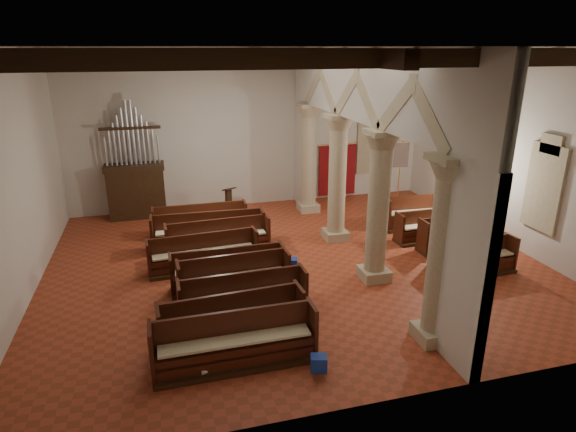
% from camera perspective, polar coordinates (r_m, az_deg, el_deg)
% --- Properties ---
extents(floor, '(14.00, 14.00, 0.00)m').
position_cam_1_polar(floor, '(14.16, 0.88, -5.63)').
color(floor, '#9A3921').
rests_on(floor, ground).
extents(ceiling, '(14.00, 14.00, 0.00)m').
position_cam_1_polar(ceiling, '(12.83, 1.02, 19.44)').
color(ceiling, black).
rests_on(ceiling, wall_back).
extents(wall_back, '(14.00, 0.02, 6.00)m').
position_cam_1_polar(wall_back, '(18.91, -4.17, 10.24)').
color(wall_back, beige).
rests_on(wall_back, floor).
extents(wall_front, '(14.00, 0.02, 6.00)m').
position_cam_1_polar(wall_front, '(7.85, 13.17, -3.52)').
color(wall_front, beige).
rests_on(wall_front, floor).
extents(wall_left, '(0.02, 12.00, 6.00)m').
position_cam_1_polar(wall_left, '(13.14, -29.92, 3.63)').
color(wall_left, beige).
rests_on(wall_left, floor).
extents(wall_right, '(0.02, 12.00, 6.00)m').
position_cam_1_polar(wall_right, '(16.50, 25.20, 7.13)').
color(wall_right, beige).
rests_on(wall_right, floor).
extents(ceiling_beams, '(13.80, 11.80, 0.30)m').
position_cam_1_polar(ceiling_beams, '(12.83, 1.02, 18.64)').
color(ceiling_beams, '#331F10').
rests_on(ceiling_beams, wall_back).
extents(arcade, '(0.90, 11.90, 6.00)m').
position_cam_1_polar(arcade, '(13.66, 8.33, 8.96)').
color(arcade, '#BEAD8D').
rests_on(arcade, floor).
extents(window_right_a, '(0.03, 1.00, 2.20)m').
position_cam_1_polar(window_right_a, '(15.58, 28.18, 2.98)').
color(window_right_a, '#357759').
rests_on(window_right_a, wall_right).
extents(window_right_b, '(0.03, 1.00, 2.20)m').
position_cam_1_polar(window_right_b, '(18.58, 19.95, 6.46)').
color(window_right_b, '#357759').
rests_on(window_right_b, wall_right).
extents(window_back, '(1.00, 0.03, 2.20)m').
position_cam_1_polar(window_back, '(20.56, 9.85, 8.49)').
color(window_back, '#357759').
rests_on(window_back, wall_back).
extents(pipe_organ, '(2.10, 0.85, 4.40)m').
position_cam_1_polar(pipe_organ, '(18.44, -17.61, 3.97)').
color(pipe_organ, '#331F10').
rests_on(pipe_organ, floor).
extents(lectern, '(0.53, 0.56, 1.08)m').
position_cam_1_polar(lectern, '(18.26, -7.03, 1.57)').
color(lectern, '#392212').
rests_on(lectern, floor).
extents(dossal_curtain, '(1.80, 0.07, 2.17)m').
position_cam_1_polar(dossal_curtain, '(20.15, 5.86, 5.44)').
color(dossal_curtain, maroon).
rests_on(dossal_curtain, floor).
extents(processional_banner, '(0.62, 0.78, 2.69)m').
position_cam_1_polar(processional_banner, '(19.63, 12.97, 3.68)').
color(processional_banner, '#331F10').
rests_on(processional_banner, floor).
extents(hymnal_box_a, '(0.36, 0.32, 0.31)m').
position_cam_1_polar(hymnal_box_a, '(9.67, 3.66, -17.00)').
color(hymnal_box_a, navy).
rests_on(hymnal_box_a, floor).
extents(hymnal_box_b, '(0.38, 0.33, 0.33)m').
position_cam_1_polar(hymnal_box_b, '(11.04, -0.48, -11.84)').
color(hymnal_box_b, '#151895').
rests_on(hymnal_box_b, floor).
extents(hymnal_box_c, '(0.41, 0.37, 0.33)m').
position_cam_1_polar(hymnal_box_c, '(13.48, 0.40, -5.72)').
color(hymnal_box_c, navy).
rests_on(hymnal_box_c, floor).
extents(tube_heater_a, '(0.93, 0.40, 0.10)m').
position_cam_1_polar(tube_heater_a, '(9.87, -7.59, -16.98)').
color(tube_heater_a, white).
rests_on(tube_heater_a, floor).
extents(tube_heater_b, '(0.86, 0.35, 0.09)m').
position_cam_1_polar(tube_heater_b, '(10.66, -4.94, -13.84)').
color(tube_heater_b, white).
rests_on(tube_heater_b, floor).
extents(nave_pew_0, '(3.23, 0.77, 1.13)m').
position_cam_1_polar(nave_pew_0, '(9.87, -6.23, -15.41)').
color(nave_pew_0, '#331F10').
rests_on(nave_pew_0, floor).
extents(nave_pew_1, '(3.09, 0.95, 1.14)m').
position_cam_1_polar(nave_pew_1, '(10.45, -6.53, -13.22)').
color(nave_pew_1, '#331F10').
rests_on(nave_pew_1, floor).
extents(nave_pew_2, '(2.97, 0.80, 1.09)m').
position_cam_1_polar(nave_pew_2, '(11.36, -5.25, -10.38)').
color(nave_pew_2, '#331F10').
rests_on(nave_pew_2, floor).
extents(nave_pew_3, '(2.81, 0.86, 1.11)m').
position_cam_1_polar(nave_pew_3, '(12.26, -6.33, -8.03)').
color(nave_pew_3, '#331F10').
rests_on(nave_pew_3, floor).
extents(nave_pew_4, '(2.98, 0.72, 1.06)m').
position_cam_1_polar(nave_pew_4, '(12.78, -7.07, -6.96)').
color(nave_pew_4, '#331F10').
rests_on(nave_pew_4, floor).
extents(nave_pew_5, '(3.13, 0.90, 1.03)m').
position_cam_1_polar(nave_pew_5, '(13.88, -9.94, -4.93)').
color(nave_pew_5, '#331F10').
rests_on(nave_pew_5, floor).
extents(nave_pew_6, '(3.17, 0.86, 1.06)m').
position_cam_1_polar(nave_pew_6, '(14.83, -8.22, -3.17)').
color(nave_pew_6, '#331F10').
rests_on(nave_pew_6, floor).
extents(nave_pew_7, '(3.53, 0.90, 1.13)m').
position_cam_1_polar(nave_pew_7, '(15.32, -9.35, -2.39)').
color(nave_pew_7, '#331F10').
rests_on(nave_pew_7, floor).
extents(nave_pew_8, '(3.11, 0.70, 1.04)m').
position_cam_1_polar(nave_pew_8, '(16.41, -10.30, -1.06)').
color(nave_pew_8, '#331F10').
rests_on(nave_pew_8, floor).
extents(aisle_pew_0, '(2.01, 0.77, 1.01)m').
position_cam_1_polar(aisle_pew_0, '(14.48, 21.91, -5.07)').
color(aisle_pew_0, '#331F10').
rests_on(aisle_pew_0, floor).
extents(aisle_pew_1, '(1.75, 0.70, 1.01)m').
position_cam_1_polar(aisle_pew_1, '(14.85, 19.90, -4.19)').
color(aisle_pew_1, '#331F10').
rests_on(aisle_pew_1, floor).
extents(aisle_pew_2, '(1.91, 0.73, 1.08)m').
position_cam_1_polar(aisle_pew_2, '(15.67, 18.54, -2.70)').
color(aisle_pew_2, '#331F10').
rests_on(aisle_pew_2, floor).
extents(aisle_pew_3, '(2.05, 0.74, 1.02)m').
position_cam_1_polar(aisle_pew_3, '(16.27, 16.01, -1.71)').
color(aisle_pew_3, '#331F10').
rests_on(aisle_pew_3, floor).
extents(aisle_pew_4, '(2.17, 0.87, 1.14)m').
position_cam_1_polar(aisle_pew_4, '(17.29, 14.69, -0.18)').
color(aisle_pew_4, '#331F10').
rests_on(aisle_pew_4, floor).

